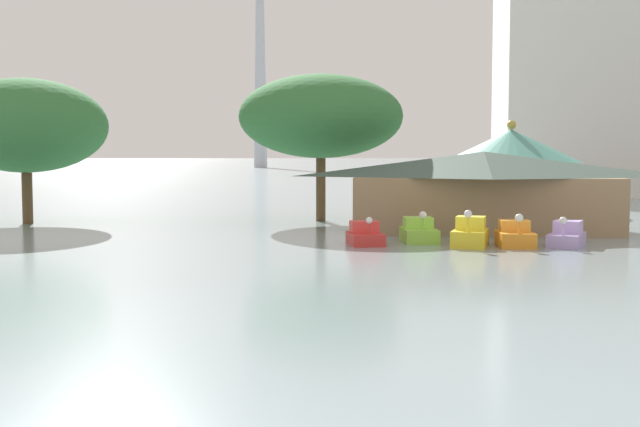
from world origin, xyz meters
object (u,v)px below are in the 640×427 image
Objects in this scene: boathouse at (484,190)px; pedal_boat_lime at (419,232)px; green_roof_pavilion at (511,164)px; pedal_boat_yellow at (470,234)px; pedal_boat_lavender at (567,236)px; pedal_boat_red at (365,235)px; pedal_boat_orange at (515,236)px; shoreline_tree_mid at (321,116)px; shoreline_tree_tall_left at (25,126)px.

pedal_boat_lime is at bearing -122.19° from boathouse.
pedal_boat_lime is at bearing -108.59° from green_roof_pavilion.
pedal_boat_lime is 1.12× the size of pedal_boat_yellow.
green_roof_pavilion reaches higher than pedal_boat_lavender.
pedal_boat_red is 7.26m from pedal_boat_orange.
pedal_boat_yellow is at bearing 73.77° from pedal_boat_red.
shoreline_tree_mid is (-13.61, -9.45, 3.24)m from green_roof_pavilion.
green_roof_pavilion is at bearing 178.66° from pedal_boat_yellow.
pedal_boat_yellow is 4.74m from pedal_boat_lavender.
shoreline_tree_mid is (-3.68, 13.68, 6.50)m from pedal_boat_red.
pedal_boat_yellow is 0.27× the size of shoreline_tree_tall_left.
pedal_boat_lime is at bearing -115.68° from pedal_boat_yellow.
boathouse reaches higher than pedal_boat_orange.
shoreline_tree_mid reaches higher than green_roof_pavilion.
pedal_boat_yellow is 2.17m from pedal_boat_orange.
pedal_boat_lavender is 33.83m from shoreline_tree_tall_left.
pedal_boat_lavender is at bearing 79.23° from pedal_boat_red.
pedal_boat_lavender is at bearing -44.60° from shoreline_tree_mid.
pedal_boat_orange is 0.25× the size of shoreline_tree_tall_left.
shoreline_tree_tall_left reaches higher than green_roof_pavilion.
shoreline_tree_tall_left is (-32.17, -13.48, 2.56)m from green_roof_pavilion.
boathouse is at bearing -102.62° from green_roof_pavilion.
green_roof_pavilion is at bearing 143.63° from pedal_boat_red.
pedal_boat_yellow reaches higher than pedal_boat_lime.
boathouse is 1.46× the size of shoreline_tree_mid.
pedal_boat_orange reaches higher than pedal_boat_lime.
shoreline_tree_mid is at bearing -145.24° from green_roof_pavilion.
pedal_boat_red is 3.05m from pedal_boat_lime.
pedal_boat_orange is 2.57m from pedal_boat_lavender.
shoreline_tree_tall_left is (-29.49, 9.68, 5.76)m from pedal_boat_orange.
boathouse reaches higher than pedal_boat_lavender.
green_roof_pavilion is 16.89m from shoreline_tree_mid.
pedal_boat_lavender is 0.30× the size of shoreline_tree_tall_left.
green_roof_pavilion reaches higher than pedal_boat_red.
pedal_boat_orange is (4.60, -1.52, 0.01)m from pedal_boat_lime.
pedal_boat_orange is at bearing -96.60° from green_roof_pavilion.
pedal_boat_lavender is (4.69, 0.68, -0.10)m from pedal_boat_yellow.
pedal_boat_lime is at bearing -62.52° from shoreline_tree_mid.
green_roof_pavilion is at bearing 77.38° from boathouse.
pedal_boat_orange is at bearing -51.42° from shoreline_tree_mid.
shoreline_tree_tall_left is 19.00m from shoreline_tree_mid.
pedal_boat_red is at bearing -23.48° from shoreline_tree_tall_left.
pedal_boat_red is at bearing -113.25° from green_roof_pavilion.
shoreline_tree_mid reaches higher than pedal_boat_red.
shoreline_tree_mid is (-10.93, 13.71, 6.44)m from pedal_boat_orange.
pedal_boat_orange is 18.68m from shoreline_tree_mid.
green_roof_pavilion is (4.84, 23.41, 3.13)m from pedal_boat_yellow.
green_roof_pavilion is (7.28, 21.64, 3.21)m from pedal_boat_lime.
boathouse is at bearing -134.75° from pedal_boat_lavender.
pedal_boat_red is 0.28× the size of shoreline_tree_tall_left.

